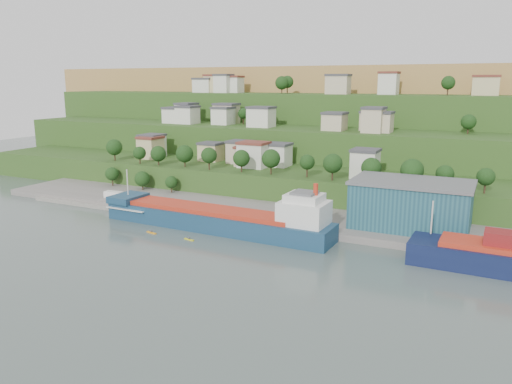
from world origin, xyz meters
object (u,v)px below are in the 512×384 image
Objects in this scene: cargo_ship_near at (222,220)px; caravan at (114,196)px; warehouse at (411,204)px; kayak_orange at (151,232)px.

cargo_ship_near is 49.89m from caravan.
warehouse is (47.46, 19.12, 5.61)m from cargo_ship_near.
warehouse reaches higher than kayak_orange.
warehouse is at bearing 38.45° from kayak_orange.
warehouse is at bearing -0.89° from caravan.
warehouse is 4.94× the size of caravan.
cargo_ship_near is 19.42m from kayak_orange.
cargo_ship_near is 19.35× the size of kayak_orange.
warehouse is at bearing 23.59° from cargo_ship_near.
caravan is at bearing 168.70° from cargo_ship_near.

